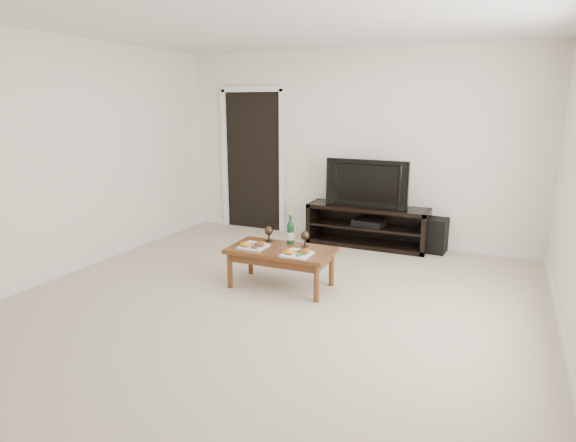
# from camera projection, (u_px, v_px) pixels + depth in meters

# --- Properties ---
(floor) EXTENTS (5.50, 5.50, 0.00)m
(floor) POSITION_uv_depth(u_px,v_px,m) (262.00, 311.00, 4.48)
(floor) COLOR #BDAF98
(floor) RESTS_ON ground
(back_wall) EXTENTS (5.00, 0.04, 2.60)m
(back_wall) POSITION_uv_depth(u_px,v_px,m) (353.00, 147.00, 6.63)
(back_wall) COLOR white
(back_wall) RESTS_ON ground
(ceiling) EXTENTS (5.00, 5.50, 0.04)m
(ceiling) POSITION_uv_depth(u_px,v_px,m) (258.00, 9.00, 3.86)
(ceiling) COLOR white
(ceiling) RESTS_ON back_wall
(doorway) EXTENTS (0.90, 0.02, 2.05)m
(doorway) POSITION_uv_depth(u_px,v_px,m) (253.00, 162.00, 7.28)
(doorway) COLOR black
(doorway) RESTS_ON ground
(media_console) EXTENTS (1.61, 0.45, 0.55)m
(media_console) POSITION_uv_depth(u_px,v_px,m) (367.00, 226.00, 6.50)
(media_console) COLOR black
(media_console) RESTS_ON ground
(television) EXTENTS (1.10, 0.17, 0.63)m
(television) POSITION_uv_depth(u_px,v_px,m) (369.00, 183.00, 6.36)
(television) COLOR black
(television) RESTS_ON media_console
(av_receiver) EXTENTS (0.43, 0.34, 0.08)m
(av_receiver) POSITION_uv_depth(u_px,v_px,m) (369.00, 223.00, 6.47)
(av_receiver) COLOR black
(av_receiver) RESTS_ON media_console
(subwoofer) EXTENTS (0.32, 0.32, 0.45)m
(subwoofer) POSITION_uv_depth(u_px,v_px,m) (435.00, 235.00, 6.23)
(subwoofer) COLOR black
(subwoofer) RESTS_ON ground
(coffee_table) EXTENTS (1.09, 0.61, 0.42)m
(coffee_table) POSITION_uv_depth(u_px,v_px,m) (281.00, 268.00, 5.04)
(coffee_table) COLOR brown
(coffee_table) RESTS_ON ground
(plate_left) EXTENTS (0.27, 0.27, 0.07)m
(plate_left) POSITION_uv_depth(u_px,v_px,m) (253.00, 244.00, 5.02)
(plate_left) COLOR white
(plate_left) RESTS_ON coffee_table
(plate_right) EXTENTS (0.27, 0.27, 0.07)m
(plate_right) POSITION_uv_depth(u_px,v_px,m) (297.00, 252.00, 4.77)
(plate_right) COLOR white
(plate_right) RESTS_ON coffee_table
(wine_bottle) EXTENTS (0.07, 0.07, 0.35)m
(wine_bottle) POSITION_uv_depth(u_px,v_px,m) (290.00, 228.00, 5.12)
(wine_bottle) COLOR #103A1D
(wine_bottle) RESTS_ON coffee_table
(goblet_left) EXTENTS (0.09, 0.09, 0.17)m
(goblet_left) POSITION_uv_depth(u_px,v_px,m) (269.00, 234.00, 5.23)
(goblet_left) COLOR #32251B
(goblet_left) RESTS_ON coffee_table
(goblet_right) EXTENTS (0.09, 0.09, 0.17)m
(goblet_right) POSITION_uv_depth(u_px,v_px,m) (305.00, 239.00, 5.04)
(goblet_right) COLOR #32251B
(goblet_right) RESTS_ON coffee_table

